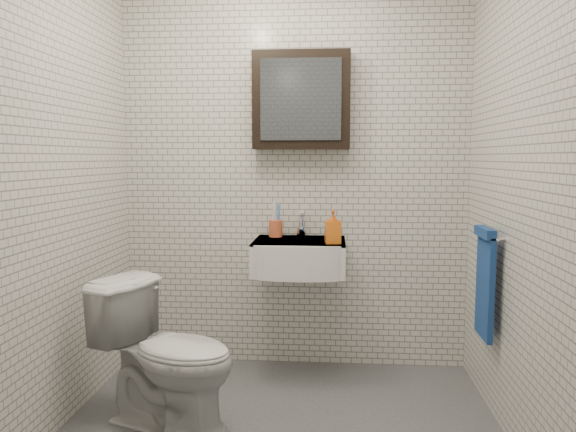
{
  "coord_description": "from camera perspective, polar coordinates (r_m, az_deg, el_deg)",
  "views": [
    {
      "loc": [
        0.26,
        -2.59,
        1.35
      ],
      "look_at": [
        0.01,
        0.45,
        1.03
      ],
      "focal_mm": 35.0,
      "sensor_mm": 36.0,
      "label": 1
    }
  ],
  "objects": [
    {
      "name": "mirror_cabinet",
      "position": [
        3.54,
        1.37,
        11.65
      ],
      "size": [
        0.6,
        0.15,
        0.6
      ],
      "color": "black",
      "rests_on": "room_shell"
    },
    {
      "name": "toilet",
      "position": [
        2.95,
        -12.1,
        -13.61
      ],
      "size": [
        0.82,
        0.65,
        0.74
      ],
      "primitive_type": "imported",
      "rotation": [
        0.0,
        0.0,
        1.19
      ],
      "color": "silver",
      "rests_on": "ground"
    },
    {
      "name": "room_shell",
      "position": [
        2.6,
        -0.96,
        8.54
      ],
      "size": [
        2.22,
        2.02,
        2.51
      ],
      "color": "silver",
      "rests_on": "ground"
    },
    {
      "name": "soap_bottle",
      "position": [
        3.27,
        4.59,
        -1.1
      ],
      "size": [
        0.1,
        0.1,
        0.2
      ],
      "primitive_type": "imported",
      "rotation": [
        0.0,
        0.0,
        0.12
      ],
      "color": "orange",
      "rests_on": "washbasin"
    },
    {
      "name": "toothbrush_cup",
      "position": [
        3.54,
        -1.26,
        -1.18
      ],
      "size": [
        0.1,
        0.1,
        0.23
      ],
      "rotation": [
        0.0,
        0.0,
        -0.16
      ],
      "color": "#D05934",
      "rests_on": "washbasin"
    },
    {
      "name": "washbasin",
      "position": [
        3.38,
        1.14,
        -4.14
      ],
      "size": [
        0.55,
        0.5,
        0.2
      ],
      "color": "white",
      "rests_on": "room_shell"
    },
    {
      "name": "towel_rail",
      "position": [
        3.11,
        19.4,
        -5.98
      ],
      "size": [
        0.09,
        0.3,
        0.58
      ],
      "color": "silver",
      "rests_on": "room_shell"
    },
    {
      "name": "faucet",
      "position": [
        3.55,
        1.34,
        -1.02
      ],
      "size": [
        0.06,
        0.2,
        0.15
      ],
      "color": "silver",
      "rests_on": "washbasin"
    }
  ]
}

